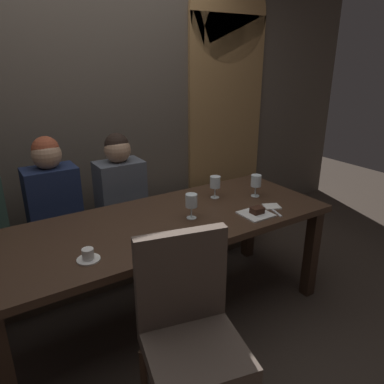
% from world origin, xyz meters
% --- Properties ---
extents(ground, '(9.00, 9.00, 0.00)m').
position_xyz_m(ground, '(0.00, 0.00, 0.00)').
color(ground, '#382D26').
extents(back_wall_tiled, '(6.00, 0.12, 3.00)m').
position_xyz_m(back_wall_tiled, '(0.00, 1.22, 1.50)').
color(back_wall_tiled, brown).
rests_on(back_wall_tiled, ground).
extents(arched_door, '(0.90, 0.05, 2.55)m').
position_xyz_m(arched_door, '(1.35, 1.15, 1.36)').
color(arched_door, olive).
rests_on(arched_door, ground).
extents(dining_table, '(2.20, 0.84, 0.74)m').
position_xyz_m(dining_table, '(0.00, 0.00, 0.65)').
color(dining_table, '#342217').
rests_on(dining_table, ground).
extents(banquette_bench, '(2.50, 0.44, 0.45)m').
position_xyz_m(banquette_bench, '(0.00, 0.70, 0.23)').
color(banquette_bench, '#4A3C2E').
rests_on(banquette_bench, ground).
extents(chair_near_side, '(0.53, 0.53, 0.98)m').
position_xyz_m(chair_near_side, '(-0.27, -0.72, 0.56)').
color(chair_near_side, '#3D281C').
rests_on(chair_near_side, ground).
extents(diner_bearded, '(0.36, 0.24, 0.76)m').
position_xyz_m(diner_bearded, '(-0.53, 0.70, 0.81)').
color(diner_bearded, '#192342').
rests_on(diner_bearded, banquette_bench).
extents(diner_far_end, '(0.36, 0.24, 0.73)m').
position_xyz_m(diner_far_end, '(-0.02, 0.69, 0.80)').
color(diner_far_end, '#4C515B').
rests_on(diner_far_end, banquette_bench).
extents(wine_glass_end_left, '(0.08, 0.08, 0.16)m').
position_xyz_m(wine_glass_end_left, '(0.16, -0.07, 0.86)').
color(wine_glass_end_left, silver).
rests_on(wine_glass_end_left, dining_table).
extents(wine_glass_far_left, '(0.08, 0.08, 0.16)m').
position_xyz_m(wine_glass_far_left, '(0.50, 0.15, 0.85)').
color(wine_glass_far_left, silver).
rests_on(wine_glass_far_left, dining_table).
extents(wine_glass_end_right, '(0.08, 0.08, 0.16)m').
position_xyz_m(wine_glass_end_right, '(0.77, 0.01, 0.85)').
color(wine_glass_end_right, silver).
rests_on(wine_glass_end_right, dining_table).
extents(espresso_cup, '(0.12, 0.12, 0.06)m').
position_xyz_m(espresso_cup, '(-0.57, -0.22, 0.77)').
color(espresso_cup, white).
rests_on(espresso_cup, dining_table).
extents(dessert_plate, '(0.19, 0.19, 0.05)m').
position_xyz_m(dessert_plate, '(0.54, -0.25, 0.75)').
color(dessert_plate, white).
rests_on(dessert_plate, dining_table).
extents(fork_on_table, '(0.06, 0.17, 0.01)m').
position_xyz_m(fork_on_table, '(0.68, -0.29, 0.74)').
color(fork_on_table, silver).
rests_on(fork_on_table, dining_table).
extents(folded_napkin, '(0.14, 0.14, 0.01)m').
position_xyz_m(folded_napkin, '(0.72, -0.21, 0.74)').
color(folded_napkin, silver).
rests_on(folded_napkin, dining_table).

